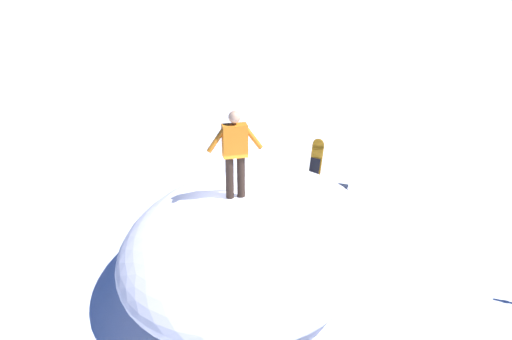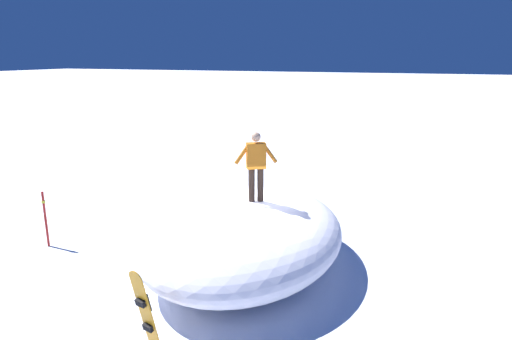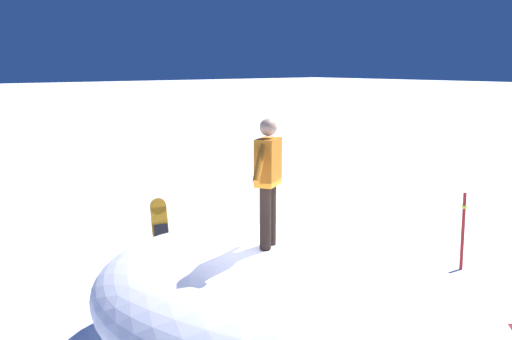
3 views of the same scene
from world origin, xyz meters
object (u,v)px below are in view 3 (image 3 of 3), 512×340
(snowboarder_standing, at_px, (268,175))
(backpack_far, at_px, (510,339))
(trail_marker_pole, at_px, (463,229))
(snowboard_primary_upright, at_px, (161,243))
(backpack_near, at_px, (171,265))

(snowboarder_standing, height_order, backpack_far, snowboarder_standing)
(backpack_far, distance_m, trail_marker_pole, 3.62)
(snowboard_primary_upright, distance_m, backpack_near, 1.01)
(snowboard_primary_upright, bearing_deg, trail_marker_pole, -28.94)
(backpack_far, xyz_separation_m, trail_marker_pole, (2.62, 2.43, 0.60))
(snowboard_primary_upright, height_order, trail_marker_pole, snowboard_primary_upright)
(snowboarder_standing, xyz_separation_m, backpack_far, (2.92, -1.64, -2.37))
(snowboard_primary_upright, relative_size, backpack_far, 2.83)
(trail_marker_pole, bearing_deg, backpack_near, 143.26)
(snowboarder_standing, xyz_separation_m, trail_marker_pole, (5.54, 0.79, -1.77))
(snowboarder_standing, height_order, trail_marker_pole, snowboarder_standing)
(snowboarder_standing, relative_size, trail_marker_pole, 1.05)
(snowboard_primary_upright, xyz_separation_m, trail_marker_pole, (4.94, -2.73, -0.03))
(trail_marker_pole, bearing_deg, backpack_far, -137.20)
(backpack_near, relative_size, trail_marker_pole, 0.34)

